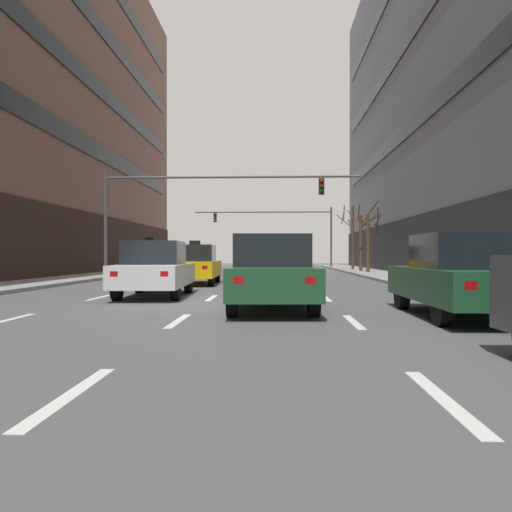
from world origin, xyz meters
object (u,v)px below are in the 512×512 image
Objects in this scene: traffic_signal_1 at (283,223)px; street_tree_1 at (369,239)px; taxi_driving_3 at (195,265)px; traffic_signal_0 at (194,197)px; car_driving_4 at (271,273)px; street_tree_0 at (352,234)px; car_parked_1 at (461,276)px; taxi_driving_0 at (269,263)px; car_driving_1 at (156,269)px; street_tree_2 at (361,240)px; taxi_driving_2 at (150,259)px.

street_tree_1 is at bearing -68.72° from traffic_signal_1.
taxi_driving_3 is 0.34× the size of traffic_signal_0.
car_driving_4 is at bearing -73.62° from traffic_signal_0.
car_driving_4 is 0.92× the size of street_tree_0.
traffic_signal_0 is at bearing 100.22° from taxi_driving_3.
car_driving_4 is 4.11m from car_parked_1.
traffic_signal_0 reaches higher than taxi_driving_0.
car_driving_4 is 34.93m from traffic_signal_1.
car_driving_4 is at bearing 162.21° from car_parked_1.
taxi_driving_0 reaches higher than taxi_driving_3.
car_parked_1 is at bearing -31.75° from car_driving_1.
car_parked_1 is 1.05× the size of street_tree_2.
car_driving_4 is 15.27m from traffic_signal_0.
taxi_driving_3 is at bearing -79.78° from traffic_signal_0.
traffic_signal_0 is (-3.97, 0.08, 3.46)m from taxi_driving_0.
car_driving_4 is at bearing -104.70° from street_tree_2.
traffic_signal_1 is 14.98m from street_tree_1.
taxi_driving_2 reaches higher than car_driving_4.
taxi_driving_2 is 17.31m from car_driving_4.
taxi_driving_2 is at bearing 122.43° from car_parked_1.
taxi_driving_2 is 17.36m from street_tree_0.
car_parked_1 is 0.35× the size of traffic_signal_1.
street_tree_0 is 1.07× the size of street_tree_1.
traffic_signal_1 is at bearing 86.97° from taxi_driving_0.
traffic_signal_1 is at bearing 80.54° from taxi_driving_3.
street_tree_1 is 1.10× the size of street_tree_2.
car_parked_1 is (4.14, -15.45, -0.00)m from taxi_driving_0.
street_tree_0 is at bearing 61.74° from taxi_driving_3.
taxi_driving_3 is at bearing -60.19° from taxi_driving_2.
street_tree_0 is (6.34, 12.94, 2.02)m from taxi_driving_0.
taxi_driving_0 is 20.86m from traffic_signal_1.
traffic_signal_1 reaches higher than taxi_driving_2.
taxi_driving_0 is 0.35× the size of traffic_signal_1.
taxi_driving_2 is 15.24m from street_tree_2.
car_driving_1 is 20.15m from street_tree_1.
traffic_signal_1 is 2.99× the size of street_tree_2.
street_tree_0 reaches higher than taxi_driving_0.
street_tree_0 is (6.11, 27.13, 2.01)m from car_driving_4.
taxi_driving_2 is at bearing -112.46° from traffic_signal_1.
traffic_signal_1 reaches higher than taxi_driving_3.
taxi_driving_2 is 0.85× the size of street_tree_0.
taxi_driving_3 is 20.07m from street_tree_0.
traffic_signal_1 reaches higher than car_driving_4.
taxi_driving_2 is at bearing 119.81° from taxi_driving_3.
taxi_driving_0 reaches higher than car_parked_1.
traffic_signal_0 is at bearing -128.72° from street_tree_0.
car_driving_1 is 0.90× the size of street_tree_0.
traffic_signal_0 is (-4.20, 14.28, 3.45)m from car_driving_4.
traffic_signal_1 reaches higher than street_tree_2.
traffic_signal_0 is (-0.85, 4.73, 3.47)m from taxi_driving_3.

